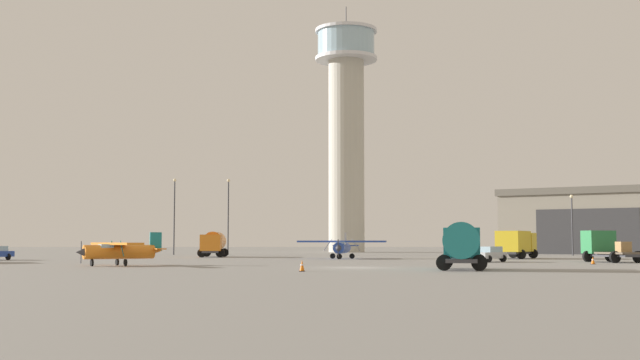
# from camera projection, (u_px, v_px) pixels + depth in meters

# --- Properties ---
(ground_plane) EXTENTS (400.00, 400.00, 0.00)m
(ground_plane) POSITION_uv_depth(u_px,v_px,m) (355.00, 268.00, 55.63)
(ground_plane) COLOR gray
(control_tower) EXTENTS (10.52, 10.52, 41.95)m
(control_tower) POSITION_uv_depth(u_px,v_px,m) (346.00, 122.00, 135.28)
(control_tower) COLOR #B2AD9E
(control_tower) RESTS_ON ground_plane
(hangar) EXTENTS (35.45, 34.92, 9.52)m
(hangar) POSITION_uv_depth(u_px,v_px,m) (606.00, 222.00, 121.85)
(hangar) COLOR gray
(hangar) RESTS_ON ground_plane
(airplane_orange) EXTENTS (6.40, 7.93, 2.52)m
(airplane_orange) POSITION_uv_depth(u_px,v_px,m) (120.00, 250.00, 59.84)
(airplane_orange) COLOR orange
(airplane_orange) RESTS_ON ground_plane
(airplane_blue) EXTENTS (9.42, 7.37, 2.77)m
(airplane_blue) POSITION_uv_depth(u_px,v_px,m) (342.00, 246.00, 84.03)
(airplane_blue) COLOR #2847A8
(airplane_blue) RESTS_ON ground_plane
(truck_box_yellow) EXTENTS (5.71, 7.11, 2.91)m
(truck_box_yellow) POSITION_uv_depth(u_px,v_px,m) (516.00, 243.00, 84.35)
(truck_box_yellow) COLOR #38383D
(truck_box_yellow) RESTS_ON ground_plane
(truck_flatbed_green) EXTENTS (4.26, 6.26, 2.78)m
(truck_flatbed_green) POSITION_uv_depth(u_px,v_px,m) (606.00, 247.00, 70.37)
(truck_flatbed_green) COLOR #38383D
(truck_flatbed_green) RESTS_ON ground_plane
(truck_fuel_tanker_orange) EXTENTS (3.20, 6.25, 2.95)m
(truck_fuel_tanker_orange) POSITION_uv_depth(u_px,v_px,m) (214.00, 243.00, 92.99)
(truck_fuel_tanker_orange) COLOR #38383D
(truck_fuel_tanker_orange) RESTS_ON ground_plane
(truck_fuel_tanker_teal) EXTENTS (3.93, 6.16, 3.02)m
(truck_fuel_tanker_teal) POSITION_uv_depth(u_px,v_px,m) (462.00, 243.00, 51.33)
(truck_fuel_tanker_teal) COLOR #38383D
(truck_fuel_tanker_teal) RESTS_ON ground_plane
(car_silver) EXTENTS (4.10, 4.27, 1.37)m
(car_silver) POSITION_uv_depth(u_px,v_px,m) (487.00, 254.00, 70.55)
(car_silver) COLOR #B7BABF
(car_silver) RESTS_ON ground_plane
(light_post_west) EXTENTS (0.44, 0.44, 10.35)m
(light_post_west) POSITION_uv_depth(u_px,v_px,m) (174.00, 210.00, 108.31)
(light_post_west) COLOR #38383D
(light_post_west) RESTS_ON ground_plane
(light_post_east) EXTENTS (0.44, 0.44, 7.78)m
(light_post_east) POSITION_uv_depth(u_px,v_px,m) (572.00, 219.00, 102.03)
(light_post_east) COLOR #38383D
(light_post_east) RESTS_ON ground_plane
(light_post_north) EXTENTS (0.44, 0.44, 10.22)m
(light_post_north) POSITION_uv_depth(u_px,v_px,m) (228.00, 210.00, 107.18)
(light_post_north) COLOR #38383D
(light_post_north) RESTS_ON ground_plane
(traffic_cone_near_left) EXTENTS (0.36, 0.36, 0.61)m
(traffic_cone_near_left) POSITION_uv_depth(u_px,v_px,m) (593.00, 260.00, 63.72)
(traffic_cone_near_left) COLOR black
(traffic_cone_near_left) RESTS_ON ground_plane
(traffic_cone_near_right) EXTENTS (0.36, 0.36, 0.70)m
(traffic_cone_near_right) POSITION_uv_depth(u_px,v_px,m) (302.00, 266.00, 48.58)
(traffic_cone_near_right) COLOR black
(traffic_cone_near_right) RESTS_ON ground_plane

